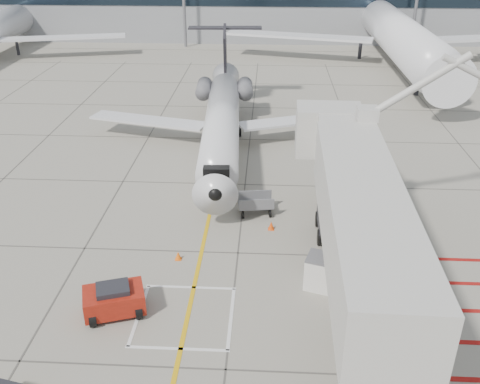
# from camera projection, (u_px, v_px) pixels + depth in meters

# --- Properties ---
(ground_plane) EXTENTS (260.00, 260.00, 0.00)m
(ground_plane) POSITION_uv_depth(u_px,v_px,m) (233.00, 303.00, 23.82)
(ground_plane) COLOR gray
(ground_plane) RESTS_ON ground
(regional_jet) EXTENTS (22.75, 28.00, 7.04)m
(regional_jet) POSITION_uv_depth(u_px,v_px,m) (221.00, 112.00, 36.51)
(regional_jet) COLOR silver
(regional_jet) RESTS_ON ground_plane
(jet_bridge) EXTENTS (10.00, 20.44, 8.10)m
(jet_bridge) POSITION_uv_depth(u_px,v_px,m) (361.00, 233.00, 21.40)
(jet_bridge) COLOR beige
(jet_bridge) RESTS_ON ground_plane
(pushback_tug) EXTENTS (2.91, 2.31, 1.48)m
(pushback_tug) POSITION_uv_depth(u_px,v_px,m) (114.00, 299.00, 22.88)
(pushback_tug) COLOR #9E1C0F
(pushback_tug) RESTS_ON ground_plane
(baggage_cart) EXTENTS (2.14, 1.52, 1.25)m
(baggage_cart) POSITION_uv_depth(u_px,v_px,m) (256.00, 204.00, 30.81)
(baggage_cart) COLOR slate
(baggage_cart) RESTS_ON ground_plane
(ground_power_unit) EXTENTS (2.32, 1.76, 1.62)m
(ground_power_unit) POSITION_uv_depth(u_px,v_px,m) (329.00, 274.00, 24.41)
(ground_power_unit) COLOR white
(ground_power_unit) RESTS_ON ground_plane
(cone_nose) EXTENTS (0.32, 0.32, 0.45)m
(cone_nose) POSITION_uv_depth(u_px,v_px,m) (178.00, 255.00, 26.78)
(cone_nose) COLOR #FF640D
(cone_nose) RESTS_ON ground_plane
(cone_side) EXTENTS (0.35, 0.35, 0.48)m
(cone_side) POSITION_uv_depth(u_px,v_px,m) (271.00, 225.00, 29.39)
(cone_side) COLOR #EA470C
(cone_side) RESTS_ON ground_plane
(bg_aircraft_c) EXTENTS (39.57, 43.97, 13.19)m
(bg_aircraft_c) POSITION_uv_depth(u_px,v_px,m) (397.00, 5.00, 61.01)
(bg_aircraft_c) COLOR silver
(bg_aircraft_c) RESTS_ON ground_plane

